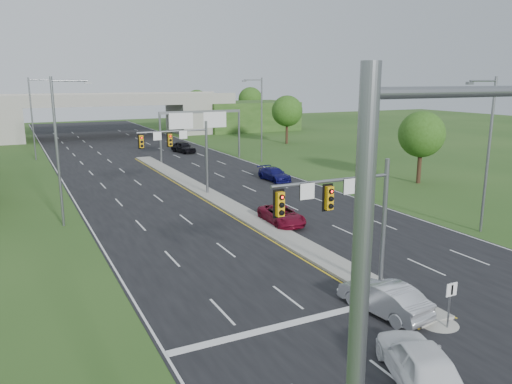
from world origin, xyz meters
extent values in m
plane|color=#274819|center=(0.00, 0.00, 0.00)|extent=(240.00, 240.00, 0.00)
cube|color=black|center=(0.00, 35.00, 0.01)|extent=(24.00, 160.00, 0.02)
cube|color=gray|center=(0.00, 23.00, 0.10)|extent=(2.00, 54.00, 0.16)
cone|color=gray|center=(0.00, -4.00, 0.10)|extent=(2.00, 2.00, 0.16)
cube|color=gold|center=(-1.15, 23.00, 0.03)|extent=(0.12, 54.00, 0.01)
cube|color=gold|center=(1.15, 23.00, 0.03)|extent=(0.12, 54.00, 0.01)
cube|color=silver|center=(-11.80, 35.00, 0.03)|extent=(0.12, 160.00, 0.01)
cube|color=silver|center=(11.80, 35.00, 0.03)|extent=(0.12, 160.00, 0.01)
cube|color=silver|center=(-6.50, -1.00, 0.03)|extent=(10.50, 0.50, 0.01)
cylinder|color=slate|center=(0.00, 0.00, 3.50)|extent=(0.24, 0.24, 7.00)
cylinder|color=slate|center=(-3.25, 0.00, 6.20)|extent=(6.50, 0.16, 0.16)
cube|color=orange|center=(-3.58, -0.25, 5.45)|extent=(0.35, 0.25, 1.10)
cube|color=orange|center=(-6.17, -0.25, 5.45)|extent=(0.35, 0.25, 1.10)
cube|color=black|center=(-3.58, -0.11, 5.45)|extent=(0.55, 0.04, 1.30)
cube|color=black|center=(-6.17, -0.11, 5.45)|extent=(0.55, 0.04, 1.30)
sphere|color=#FF0C05|center=(-3.58, -0.38, 5.80)|extent=(0.20, 0.20, 0.20)
sphere|color=#FF0C05|center=(-6.17, -0.38, 5.80)|extent=(0.20, 0.20, 0.20)
cube|color=white|center=(-4.68, -0.10, 5.85)|extent=(0.75, 0.04, 0.75)
cube|color=white|center=(-2.27, -0.10, 5.85)|extent=(0.75, 0.04, 0.75)
cylinder|color=slate|center=(0.00, 25.00, 3.50)|extent=(0.24, 0.24, 7.00)
cylinder|color=slate|center=(-3.25, 25.00, 6.20)|extent=(6.50, 0.16, 0.16)
cube|color=orange|center=(-3.58, 24.75, 5.45)|extent=(0.35, 0.25, 1.10)
cube|color=orange|center=(-6.17, 24.75, 5.45)|extent=(0.35, 0.25, 1.10)
cube|color=black|center=(-3.58, 24.89, 5.45)|extent=(0.55, 0.04, 1.30)
cube|color=black|center=(-6.17, 24.89, 5.45)|extent=(0.55, 0.04, 1.30)
sphere|color=#FF0C05|center=(-3.58, 24.62, 5.80)|extent=(0.20, 0.20, 0.20)
sphere|color=#FF0C05|center=(-6.17, 24.62, 5.80)|extent=(0.20, 0.20, 0.20)
cube|color=white|center=(-4.68, 24.90, 5.85)|extent=(0.75, 0.04, 0.75)
cube|color=white|center=(-2.27, 24.90, 5.85)|extent=(0.75, 0.04, 0.75)
cylinder|color=slate|center=(0.00, -4.50, 1.10)|extent=(0.08, 0.08, 2.20)
cube|color=white|center=(0.00, -4.55, 1.90)|extent=(0.60, 0.04, 0.60)
cube|color=black|center=(0.00, -4.58, 1.90)|extent=(0.10, 0.02, 0.45)
cylinder|color=slate|center=(1.20, 45.00, 3.30)|extent=(0.28, 0.28, 6.60)
cylinder|color=slate|center=(12.50, 45.00, 3.30)|extent=(0.28, 0.28, 6.60)
cube|color=slate|center=(6.85, 45.00, 6.50)|extent=(11.50, 0.35, 0.35)
cube|color=#0D601C|center=(4.00, 44.80, 5.40)|extent=(3.20, 0.08, 2.00)
cube|color=#0D601C|center=(8.80, 44.80, 5.40)|extent=(3.20, 0.08, 2.00)
cube|color=silver|center=(4.00, 44.75, 5.40)|extent=(3.30, 0.03, 2.10)
cube|color=silver|center=(8.80, 44.75, 5.40)|extent=(3.30, 0.03, 2.10)
cube|color=gray|center=(-17.00, 80.00, 3.00)|extent=(6.00, 12.00, 6.00)
cube|color=gray|center=(17.00, 80.00, 3.00)|extent=(6.00, 12.00, 6.00)
cube|color=#274819|center=(30.00, 80.00, 3.00)|extent=(20.00, 14.00, 6.00)
cube|color=gray|center=(0.00, 80.00, 6.60)|extent=(50.00, 12.00, 1.20)
cube|color=gray|center=(0.00, 74.20, 7.65)|extent=(50.00, 0.40, 0.90)
cube|color=gray|center=(0.00, 85.80, 7.65)|extent=(50.00, 0.40, 0.90)
cylinder|color=slate|center=(-12.25, -15.00, 10.70)|extent=(2.50, 0.12, 0.12)
cylinder|color=slate|center=(-13.50, 20.00, 5.50)|extent=(0.20, 0.20, 11.00)
cylinder|color=slate|center=(-12.25, 20.00, 10.70)|extent=(2.50, 0.12, 0.12)
cube|color=slate|center=(-11.00, 20.00, 10.55)|extent=(0.50, 0.25, 0.18)
cylinder|color=slate|center=(-13.50, 55.00, 5.50)|extent=(0.20, 0.20, 11.00)
cylinder|color=slate|center=(-12.25, 55.00, 10.70)|extent=(2.50, 0.12, 0.12)
cube|color=slate|center=(-11.00, 55.00, 10.55)|extent=(0.50, 0.25, 0.18)
cylinder|color=slate|center=(13.50, 5.00, 5.50)|extent=(0.20, 0.20, 11.00)
cylinder|color=slate|center=(12.25, 5.00, 10.70)|extent=(2.50, 0.12, 0.12)
cube|color=slate|center=(11.00, 5.00, 10.55)|extent=(0.50, 0.25, 0.18)
cylinder|color=slate|center=(13.50, 40.00, 5.50)|extent=(0.20, 0.20, 11.00)
cylinder|color=slate|center=(12.25, 40.00, 10.70)|extent=(2.50, 0.12, 0.12)
cube|color=slate|center=(11.00, 40.00, 10.55)|extent=(0.50, 0.25, 0.18)
cylinder|color=#382316|center=(22.00, 20.00, 2.00)|extent=(0.44, 0.44, 4.00)
sphere|color=#284B14|center=(22.00, 20.00, 5.20)|extent=(4.80, 4.80, 4.80)
cylinder|color=#382316|center=(26.00, 55.00, 2.12)|extent=(0.44, 0.44, 4.25)
sphere|color=#284B14|center=(26.00, 55.00, 5.53)|extent=(5.20, 5.20, 5.20)
cylinder|color=#382316|center=(24.00, 94.00, 2.12)|extent=(0.44, 0.44, 4.25)
sphere|color=#284B14|center=(24.00, 94.00, 5.53)|extent=(5.60, 5.60, 5.60)
cylinder|color=#382316|center=(38.00, 94.00, 2.25)|extent=(0.44, 0.44, 4.50)
sphere|color=#284B14|center=(38.00, 94.00, 5.85)|extent=(6.00, 6.00, 6.00)
imported|color=white|center=(-4.12, -7.00, 0.87)|extent=(3.77, 5.40, 1.71)
imported|color=silver|center=(-1.51, -2.00, 0.79)|extent=(2.26, 4.87, 1.54)
imported|color=maroon|center=(1.50, 13.14, 0.70)|extent=(2.52, 5.00, 1.36)
imported|color=#0D0D4F|center=(8.92, 27.97, 0.71)|extent=(2.20, 4.87, 1.38)
imported|color=black|center=(6.75, 52.58, 0.84)|extent=(2.95, 5.14, 1.65)
camera|label=1|loc=(-16.59, -18.80, 10.83)|focal=35.00mm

